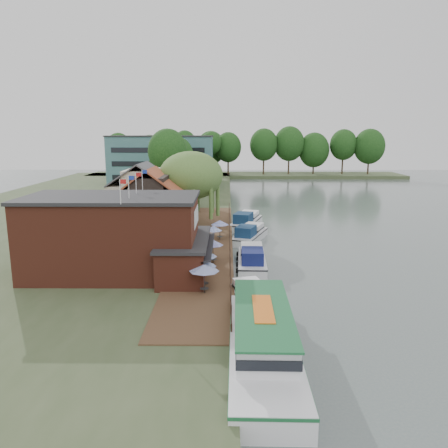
{
  "coord_description": "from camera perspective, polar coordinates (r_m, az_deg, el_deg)",
  "views": [
    {
      "loc": [
        -5.54,
        -39.45,
        13.66
      ],
      "look_at": [
        -6.0,
        12.0,
        3.0
      ],
      "focal_mm": 35.0,
      "sensor_mm": 36.0,
      "label": 1
    }
  ],
  "objects": [
    {
      "name": "bank_tree_4",
      "position": [
        127.18,
        -3.42,
        8.64
      ],
      "size": [
        7.85,
        7.85,
        11.83
      ],
      "primitive_type": null,
      "color": "#143811",
      "rests_on": "land_bank"
    },
    {
      "name": "tour_boat",
      "position": [
        27.26,
        5.15,
        -14.55
      ],
      "size": [
        4.46,
        14.96,
        3.25
      ],
      "primitive_type": null,
      "rotation": [
        0.0,
        0.0,
        -0.02
      ],
      "color": "silver",
      "rests_on": "ground"
    },
    {
      "name": "umbrella_4",
      "position": [
        46.01,
        -2.87,
        -2.62
      ],
      "size": [
        2.22,
        2.22,
        2.38
      ],
      "primitive_type": null,
      "color": "navy",
      "rests_on": "quay_deck"
    },
    {
      "name": "bank_tree_2",
      "position": [
        98.48,
        -6.09,
        7.79
      ],
      "size": [
        7.14,
        7.14,
        12.09
      ],
      "primitive_type": null,
      "color": "#143811",
      "rests_on": "land_bank"
    },
    {
      "name": "cottage_b",
      "position": [
        65.21,
        -10.54,
        4.1
      ],
      "size": [
        9.6,
        8.6,
        8.5
      ],
      "primitive_type": null,
      "color": "beige",
      "rests_on": "land_bank"
    },
    {
      "name": "umbrella_1",
      "position": [
        36.45,
        -2.6,
        -6.49
      ],
      "size": [
        2.06,
        2.06,
        2.38
      ],
      "primitive_type": null,
      "color": "navy",
      "rests_on": "quay_deck"
    },
    {
      "name": "land_bank",
      "position": [
        79.46,
        -17.43,
        1.63
      ],
      "size": [
        50.0,
        140.0,
        1.0
      ],
      "primitive_type": "cube",
      "color": "#384728",
      "rests_on": "ground"
    },
    {
      "name": "umbrella_0",
      "position": [
        35.22,
        -2.59,
        -7.15
      ],
      "size": [
        2.44,
        2.44,
        2.38
      ],
      "primitive_type": null,
      "color": "navy",
      "rests_on": "quay_deck"
    },
    {
      "name": "bank_tree_3",
      "position": [
        117.44,
        -5.13,
        8.79
      ],
      "size": [
        6.3,
        6.3,
        13.58
      ],
      "primitive_type": null,
      "color": "#143811",
      "rests_on": "land_bank"
    },
    {
      "name": "cruiser_3",
      "position": [
        64.68,
        2.94,
        0.64
      ],
      "size": [
        6.06,
        10.84,
        2.52
      ],
      "primitive_type": null,
      "rotation": [
        0.0,
        0.0,
        -0.28
      ],
      "color": "white",
      "rests_on": "ground"
    },
    {
      "name": "bank_tree_5",
      "position": [
        135.22,
        -1.64,
        9.18
      ],
      "size": [
        6.02,
        6.02,
        13.4
      ],
      "primitive_type": null,
      "color": "#143811",
      "rests_on": "land_bank"
    },
    {
      "name": "umbrella_3",
      "position": [
        43.1,
        -1.44,
        -3.6
      ],
      "size": [
        2.04,
        2.04,
        2.38
      ],
      "primitive_type": null,
      "color": "#1A2094",
      "rests_on": "quay_deck"
    },
    {
      "name": "umbrella_6",
      "position": [
        52.64,
        -0.55,
        -0.77
      ],
      "size": [
        2.19,
        2.19,
        2.38
      ],
      "primitive_type": null,
      "color": "navy",
      "rests_on": "quay_deck"
    },
    {
      "name": "umbrella_5",
      "position": [
        49.49,
        -1.38,
        -1.58
      ],
      "size": [
        1.99,
        1.99,
        2.38
      ],
      "primitive_type": null,
      "color": "navy",
      "rests_on": "quay_deck"
    },
    {
      "name": "quay_rail",
      "position": [
        51.41,
        0.77,
        -1.98
      ],
      "size": [
        0.2,
        49.0,
        1.0
      ],
      "primitive_type": null,
      "color": "black",
      "rests_on": "land_bank"
    },
    {
      "name": "bank_tree_1",
      "position": [
        92.31,
        -7.61,
        6.99
      ],
      "size": [
        6.79,
        6.79,
        10.48
      ],
      "primitive_type": null,
      "color": "#143811",
      "rests_on": "land_bank"
    },
    {
      "name": "hotel_block",
      "position": [
        110.87,
        -8.11,
        8.22
      ],
      "size": [
        25.4,
        12.4,
        12.3
      ],
      "primitive_type": null,
      "color": "#38666B",
      "rests_on": "land_bank"
    },
    {
      "name": "cruiser_0",
      "position": [
        34.8,
        4.18,
        -9.5
      ],
      "size": [
        5.49,
        9.58,
        2.18
      ],
      "primitive_type": null,
      "rotation": [
        0.0,
        0.0,
        0.3
      ],
      "color": "white",
      "rests_on": "ground"
    },
    {
      "name": "swan",
      "position": [
        30.71,
        2.48,
        -14.26
      ],
      "size": [
        0.44,
        0.44,
        0.44
      ],
      "primitive_type": "sphere",
      "color": "white",
      "rests_on": "ground"
    },
    {
      "name": "umbrella_2",
      "position": [
        39.21,
        -2.61,
        -5.17
      ],
      "size": [
        2.32,
        2.32,
        2.38
      ],
      "primitive_type": null,
      "color": "navy",
      "rests_on": "quay_deck"
    },
    {
      "name": "cottage_a",
      "position": [
        54.93,
        -9.42,
        2.74
      ],
      "size": [
        8.6,
        7.6,
        8.5
      ],
      "primitive_type": null,
      "color": "black",
      "rests_on": "land_bank"
    },
    {
      "name": "ground",
      "position": [
        42.12,
        8.11,
        -7.34
      ],
      "size": [
        260.0,
        260.0,
        0.0
      ],
      "primitive_type": "plane",
      "color": "#4E5A5A",
      "rests_on": "ground"
    },
    {
      "name": "cruiser_2",
      "position": [
        56.66,
        3.38,
        -1.07
      ],
      "size": [
        6.04,
        10.01,
        2.29
      ],
      "primitive_type": null,
      "rotation": [
        0.0,
        0.0,
        -0.34
      ],
      "color": "silver",
      "rests_on": "ground"
    },
    {
      "name": "willow",
      "position": [
        59.13,
        -4.32,
        4.44
      ],
      "size": [
        8.6,
        8.6,
        10.43
      ],
      "primitive_type": null,
      "color": "#476B2D",
      "rests_on": "land_bank"
    },
    {
      "name": "pub",
      "position": [
        40.39,
        -11.59,
        -1.43
      ],
      "size": [
        20.0,
        11.0,
        7.3
      ],
      "primitive_type": null,
      "color": "maroon",
      "rests_on": "land_bank"
    },
    {
      "name": "cruiser_1",
      "position": [
        45.54,
        3.66,
        -4.21
      ],
      "size": [
        3.47,
        9.92,
        2.38
      ],
      "primitive_type": null,
      "rotation": [
        0.0,
        0.0,
        -0.03
      ],
      "color": "silver",
      "rests_on": "ground"
    },
    {
      "name": "bank_tree_0",
      "position": [
        83.67,
        -7.33,
        7.61
      ],
      "size": [
        7.38,
        7.38,
        13.65
      ],
      "primitive_type": null,
      "color": "#143811",
      "rests_on": "land_bank"
    },
    {
      "name": "quay_deck",
      "position": [
        51.09,
        -2.27,
        -2.59
      ],
      "size": [
        6.0,
        50.0,
        0.1
      ],
      "primitive_type": "cube",
      "color": "#47301E",
      "rests_on": "land_bank"
    },
    {
      "name": "cottage_c",
      "position": [
        73.43,
        -6.13,
        5.06
      ],
      "size": [
        7.6,
        7.6,
        8.5
      ],
      "primitive_type": null,
      "color": "black",
      "rests_on": "land_bank"
    }
  ]
}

